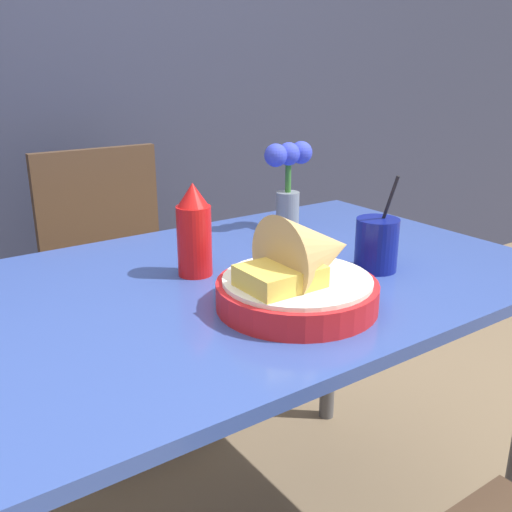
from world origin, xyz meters
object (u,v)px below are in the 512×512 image
at_px(chair_far_window, 113,270).
at_px(drink_cup, 376,246).
at_px(ketchup_bottle, 194,231).
at_px(flower_vase, 288,175).
at_px(food_basket, 304,274).

relative_size(chair_far_window, drink_cup, 4.44).
xyz_separation_m(ketchup_bottle, flower_vase, (0.37, 0.17, 0.05)).
bearing_deg(flower_vase, ketchup_bottle, -155.80).
bearing_deg(drink_cup, chair_far_window, 105.29).
distance_m(ketchup_bottle, flower_vase, 0.41).
relative_size(food_basket, flower_vase, 1.29).
bearing_deg(chair_far_window, ketchup_bottle, -96.58).
bearing_deg(flower_vase, food_basket, -124.85).
height_order(chair_far_window, flower_vase, flower_vase).
xyz_separation_m(food_basket, ketchup_bottle, (-0.08, 0.25, 0.03)).
xyz_separation_m(chair_far_window, flower_vase, (0.29, -0.53, 0.36)).
bearing_deg(ketchup_bottle, flower_vase, 24.20).
bearing_deg(ketchup_bottle, food_basket, -72.11).
distance_m(chair_far_window, drink_cup, 0.96).
relative_size(ketchup_bottle, drink_cup, 0.94).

